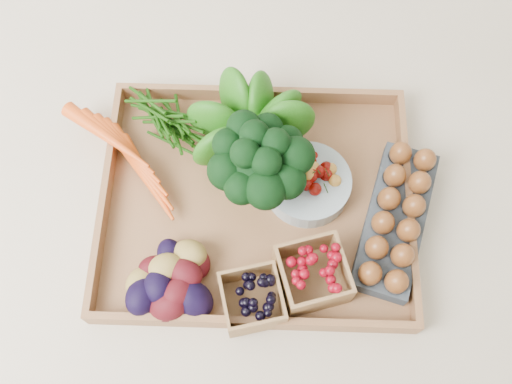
{
  "coord_description": "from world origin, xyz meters",
  "views": [
    {
      "loc": [
        0.01,
        -0.39,
        0.97
      ],
      "look_at": [
        0.0,
        0.0,
        0.06
      ],
      "focal_mm": 40.0,
      "sensor_mm": 36.0,
      "label": 1
    }
  ],
  "objects_px": {
    "tray": "(256,203)",
    "cherry_bowl": "(308,184)",
    "broccoli": "(260,173)",
    "egg_carton": "(395,220)"
  },
  "relations": [
    {
      "from": "tray",
      "to": "egg_carton",
      "type": "xyz_separation_m",
      "value": [
        0.25,
        -0.03,
        0.02
      ]
    },
    {
      "from": "tray",
      "to": "cherry_bowl",
      "type": "height_order",
      "value": "cherry_bowl"
    },
    {
      "from": "egg_carton",
      "to": "broccoli",
      "type": "bearing_deg",
      "value": -177.67
    },
    {
      "from": "broccoli",
      "to": "cherry_bowl",
      "type": "bearing_deg",
      "value": 1.9
    },
    {
      "from": "tray",
      "to": "broccoli",
      "type": "bearing_deg",
      "value": 76.44
    },
    {
      "from": "broccoli",
      "to": "cherry_bowl",
      "type": "height_order",
      "value": "broccoli"
    },
    {
      "from": "tray",
      "to": "cherry_bowl",
      "type": "relative_size",
      "value": 3.58
    },
    {
      "from": "broccoli",
      "to": "cherry_bowl",
      "type": "xyz_separation_m",
      "value": [
        0.09,
        0.0,
        -0.05
      ]
    },
    {
      "from": "cherry_bowl",
      "to": "broccoli",
      "type": "bearing_deg",
      "value": -178.1
    },
    {
      "from": "tray",
      "to": "egg_carton",
      "type": "relative_size",
      "value": 1.97
    }
  ]
}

